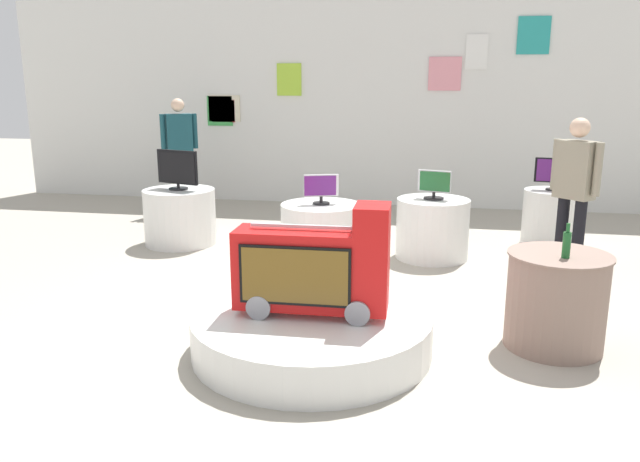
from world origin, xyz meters
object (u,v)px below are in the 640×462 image
(display_pedestal_left_rear, at_px, (321,235))
(display_pedestal_right_rear, at_px, (550,218))
(shopper_browsing_near_truck, at_px, (574,185))
(tv_on_center_rear, at_px, (177,169))
(tv_on_right_rear, at_px, (555,172))
(tv_on_left_rear, at_px, (321,188))
(novelty_firetruck_tv, at_px, (314,270))
(main_display_pedestal, at_px, (312,332))
(tv_on_far_right, at_px, (434,185))
(shopper_browsing_rear, at_px, (180,146))
(display_pedestal_far_right, at_px, (432,229))
(bottle_on_side_table, at_px, (567,244))
(side_table_round, at_px, (556,300))
(display_pedestal_center_rear, at_px, (180,217))

(display_pedestal_left_rear, xyz_separation_m, display_pedestal_right_rear, (2.64, 1.40, 0.00))
(shopper_browsing_near_truck, bearing_deg, tv_on_center_rear, 174.22)
(tv_on_right_rear, bearing_deg, display_pedestal_right_rear, 99.97)
(display_pedestal_left_rear, xyz_separation_m, tv_on_left_rear, (-0.00, -0.00, 0.52))
(novelty_firetruck_tv, xyz_separation_m, display_pedestal_left_rear, (-0.37, 2.26, -0.31))
(tv_on_right_rear, bearing_deg, main_display_pedestal, -122.24)
(tv_on_far_right, height_order, shopper_browsing_rear, shopper_browsing_rear)
(display_pedestal_far_right, xyz_separation_m, bottle_on_side_table, (0.97, -2.46, 0.50))
(bottle_on_side_table, distance_m, shopper_browsing_near_truck, 2.12)
(display_pedestal_right_rear, relative_size, side_table_round, 0.90)
(tv_on_left_rear, relative_size, display_pedestal_center_rear, 0.42)
(main_display_pedestal, bearing_deg, side_table_round, 13.33)
(bottle_on_side_table, height_order, shopper_browsing_rear, shopper_browsing_rear)
(main_display_pedestal, height_order, side_table_round, side_table_round)
(display_pedestal_center_rear, distance_m, display_pedestal_right_rear, 4.62)
(bottle_on_side_table, bearing_deg, display_pedestal_left_rear, 138.35)
(tv_on_far_right, distance_m, side_table_round, 2.58)
(main_display_pedestal, distance_m, display_pedestal_left_rear, 2.29)
(display_pedestal_right_rear, distance_m, bottle_on_side_table, 3.40)
(tv_on_center_rear, xyz_separation_m, tv_on_right_rear, (4.55, 0.80, -0.03))
(novelty_firetruck_tv, bearing_deg, display_pedestal_right_rear, 58.12)
(tv_on_center_rear, bearing_deg, shopper_browsing_rear, 111.98)
(tv_on_left_rear, xyz_separation_m, side_table_round, (2.16, -1.82, -0.49))
(display_pedestal_center_rear, relative_size, tv_on_right_rear, 1.91)
(tv_on_far_right, bearing_deg, display_pedestal_left_rear, -156.56)
(display_pedestal_left_rear, xyz_separation_m, bottle_on_side_table, (2.17, -1.93, 0.50))
(main_display_pedestal, xyz_separation_m, tv_on_center_rear, (-2.25, 2.85, 0.79))
(novelty_firetruck_tv, relative_size, tv_on_left_rear, 3.08)
(tv_on_center_rear, bearing_deg, main_display_pedestal, -51.73)
(tv_on_left_rear, xyz_separation_m, shopper_browsing_near_truck, (2.62, 0.14, 0.09))
(display_pedestal_left_rear, bearing_deg, tv_on_right_rear, 27.80)
(display_pedestal_center_rear, distance_m, tv_on_center_rear, 0.60)
(main_display_pedestal, xyz_separation_m, novelty_firetruck_tv, (0.02, -0.01, 0.50))
(display_pedestal_left_rear, bearing_deg, tv_on_left_rear, -108.60)
(tv_on_right_rear, bearing_deg, display_pedestal_center_rear, -170.14)
(shopper_browsing_near_truck, height_order, shopper_browsing_rear, shopper_browsing_rear)
(display_pedestal_right_rear, bearing_deg, shopper_browsing_near_truck, -90.96)
(tv_on_left_rear, distance_m, display_pedestal_right_rear, 3.04)
(display_pedestal_right_rear, distance_m, shopper_browsing_rear, 5.44)
(display_pedestal_left_rear, bearing_deg, shopper_browsing_rear, 137.35)
(novelty_firetruck_tv, relative_size, tv_on_center_rear, 1.95)
(main_display_pedestal, relative_size, shopper_browsing_near_truck, 1.10)
(display_pedestal_center_rear, distance_m, display_pedestal_far_right, 3.12)
(novelty_firetruck_tv, distance_m, side_table_round, 1.86)
(tv_on_right_rear, bearing_deg, tv_on_left_rear, -152.15)
(tv_on_center_rear, xyz_separation_m, tv_on_far_right, (3.11, -0.08, -0.09))
(tv_on_left_rear, relative_size, shopper_browsing_rear, 0.21)
(display_pedestal_left_rear, bearing_deg, tv_on_center_rear, 162.58)
(display_pedestal_left_rear, xyz_separation_m, tv_on_center_rear, (-1.91, 0.60, 0.60))
(tv_on_left_rear, distance_m, tv_on_far_right, 1.32)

